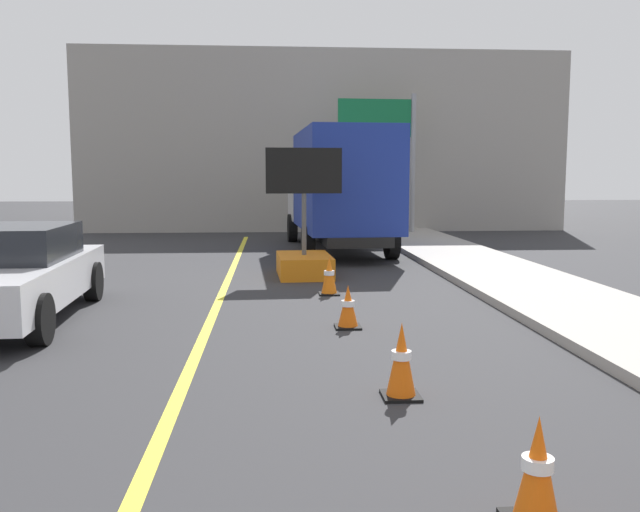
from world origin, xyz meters
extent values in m
cube|color=yellow|center=(0.00, 6.00, 0.00)|extent=(0.14, 36.00, 0.01)
cube|color=orange|center=(1.59, 14.63, 0.23)|extent=(1.17, 1.84, 0.45)
cylinder|color=#4C4C4C|center=(1.59, 14.63, 1.10)|extent=(0.10, 0.10, 1.30)
cube|color=black|center=(1.59, 14.63, 2.23)|extent=(1.60, 0.15, 0.95)
sphere|color=yellow|center=(2.13, 14.71, 2.23)|extent=(0.09, 0.09, 0.09)
sphere|color=yellow|center=(1.83, 14.69, 2.23)|extent=(0.09, 0.09, 0.09)
sphere|color=yellow|center=(1.54, 14.68, 2.23)|extent=(0.09, 0.09, 0.09)
sphere|color=yellow|center=(1.24, 14.67, 2.23)|extent=(0.09, 0.09, 0.09)
sphere|color=yellow|center=(1.07, 14.66, 2.41)|extent=(0.09, 0.09, 0.09)
sphere|color=yellow|center=(1.07, 14.66, 2.04)|extent=(0.09, 0.09, 0.09)
cube|color=black|center=(2.78, 19.62, 0.57)|extent=(1.96, 7.77, 0.25)
cube|color=silver|center=(2.64, 22.39, 1.65)|extent=(2.36, 2.26, 1.90)
cube|color=navy|center=(2.84, 18.44, 2.01)|extent=(2.51, 5.34, 2.63)
cylinder|color=black|center=(1.57, 22.18, 0.45)|extent=(0.32, 0.91, 0.90)
cylinder|color=black|center=(3.73, 22.29, 0.45)|extent=(0.32, 0.91, 0.90)
cylinder|color=black|center=(1.81, 17.26, 0.45)|extent=(0.32, 0.91, 0.90)
cylinder|color=black|center=(3.97, 17.37, 0.45)|extent=(0.32, 0.91, 0.90)
cube|color=silver|center=(-2.98, 10.48, 0.58)|extent=(2.14, 4.71, 0.60)
cube|color=black|center=(-2.99, 10.71, 1.13)|extent=(1.79, 2.16, 0.50)
cylinder|color=black|center=(-1.99, 9.00, 0.33)|extent=(0.25, 0.67, 0.66)
cylinder|color=black|center=(-2.13, 12.04, 0.33)|extent=(0.25, 0.67, 0.66)
cylinder|color=gray|center=(5.92, 24.07, 2.50)|extent=(0.18, 0.18, 5.00)
cube|color=#0F6033|center=(4.52, 23.99, 4.15)|extent=(2.60, 0.22, 1.30)
cube|color=white|center=(4.52, 24.02, 4.15)|extent=(1.82, 0.12, 0.18)
cube|color=gray|center=(2.96, 30.48, 3.46)|extent=(18.88, 8.99, 6.91)
cone|color=#EA5B0C|center=(2.48, 4.35, 0.36)|extent=(0.28, 0.28, 0.66)
cylinder|color=white|center=(2.48, 4.35, 0.39)|extent=(0.19, 0.19, 0.08)
cube|color=black|center=(2.13, 6.73, 0.01)|extent=(0.36, 0.36, 0.03)
cone|color=#EA5B0C|center=(2.13, 6.73, 0.38)|extent=(0.28, 0.28, 0.70)
cylinder|color=white|center=(2.13, 6.73, 0.41)|extent=(0.19, 0.19, 0.08)
cube|color=black|center=(1.96, 9.69, 0.01)|extent=(0.36, 0.36, 0.03)
cone|color=#EA5B0C|center=(1.96, 9.69, 0.32)|extent=(0.28, 0.28, 0.57)
cylinder|color=white|center=(1.96, 9.69, 0.35)|extent=(0.19, 0.19, 0.08)
cube|color=black|center=(1.92, 12.33, 0.01)|extent=(0.36, 0.36, 0.03)
cone|color=orange|center=(1.92, 12.33, 0.36)|extent=(0.28, 0.28, 0.66)
cylinder|color=white|center=(1.92, 12.33, 0.39)|extent=(0.19, 0.19, 0.08)
camera|label=1|loc=(0.91, 0.69, 2.09)|focal=37.16mm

